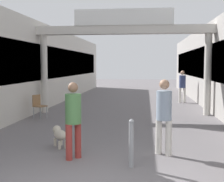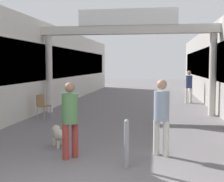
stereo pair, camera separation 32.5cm
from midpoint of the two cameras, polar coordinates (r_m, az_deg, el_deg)
storefront_left at (r=16.25m, az=-13.89°, el=4.36°), size 3.00×26.00×3.85m
arcade_sign_gateway at (r=12.76m, az=3.64°, el=9.21°), size 7.40×0.47×4.23m
pedestrian_with_dog at (r=6.68m, az=-6.30°, el=-4.45°), size 0.48×0.48×1.64m
pedestrian_companion at (r=6.98m, az=10.36°, el=-3.85°), size 0.46×0.46×1.69m
pedestrian_carrying_crate at (r=16.95m, az=14.42°, el=1.16°), size 0.39×0.38×1.71m
dog_on_leash at (r=7.84m, az=-8.57°, el=-7.78°), size 0.57×0.68×0.49m
bollard_post_metal at (r=6.17m, az=4.19°, el=-9.48°), size 0.10×0.10×0.96m
cafe_chair_wood_nearer at (r=12.05m, az=-11.85°, el=-2.31°), size 0.53×0.53×0.89m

